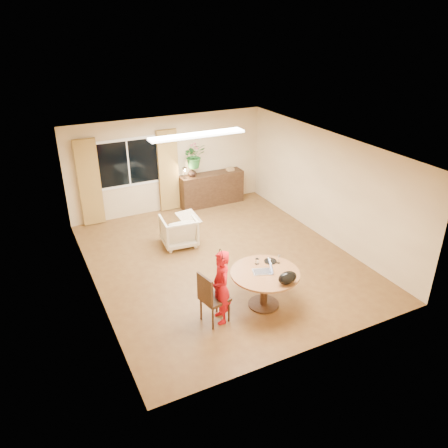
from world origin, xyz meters
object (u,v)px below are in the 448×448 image
dining_table (265,279)px  child (221,287)px  sideboard (212,189)px  dining_chair (215,297)px  armchair (179,231)px

dining_table → child: 0.92m
dining_table → child: bearing=-177.8°
child → sideboard: 5.34m
dining_chair → armchair: 3.02m
dining_chair → armchair: bearing=69.3°
child → dining_table: bearing=100.9°
dining_table → armchair: bearing=100.6°
sideboard → child: bearing=-113.3°
dining_chair → armchair: size_ratio=1.25×
dining_table → sideboard: 5.01m
dining_table → dining_chair: bearing=-179.7°
child → armchair: bearing=-178.2°
dining_chair → child: size_ratio=0.72×
child → armchair: child is taller
dining_chair → armchair: (0.47, 2.98, -0.14)m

